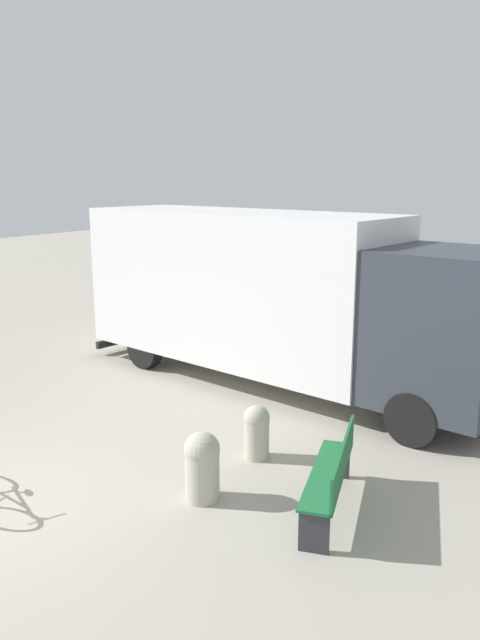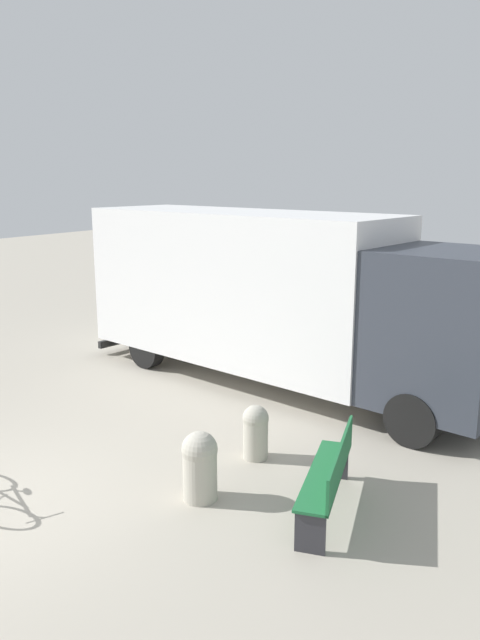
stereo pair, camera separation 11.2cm
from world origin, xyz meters
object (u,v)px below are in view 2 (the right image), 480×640
Objects in this scene: park_bench at (331,473)px; bollard_near_bench at (200,464)px; bollard_far_bench at (256,430)px; delivery_truck at (273,293)px.

bollard_near_bench is at bearing 95.67° from park_bench.
park_bench is 1.76m from bollard_far_bench.
delivery_truck is at bearing 117.06° from bollard_far_bench.
bollard_far_bench is at bearing 47.00° from park_bench.
park_bench is 1.65m from bollard_near_bench.
delivery_truck is 9.84× the size of bollard_near_bench.
park_bench reaches higher than bollard_near_bench.
bollard_far_bench is at bearing -55.82° from delivery_truck.
park_bench is (3.15, -3.84, -1.31)m from delivery_truck.
delivery_truck is 4.94m from bollard_near_bench.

